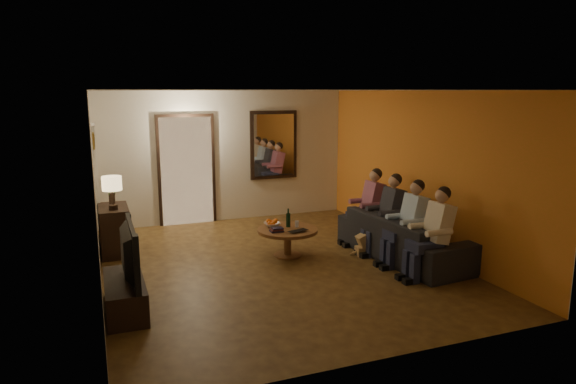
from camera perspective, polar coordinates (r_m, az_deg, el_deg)
name	(u,v)px	position (r m, az deg, el deg)	size (l,w,h in m)	color
floor	(277,265)	(7.86, -1.27, -8.08)	(5.00, 6.00, 0.01)	#432B12
ceiling	(276,90)	(7.42, -1.36, 11.24)	(5.00, 6.00, 0.01)	white
back_wall	(226,157)	(10.38, -6.90, 3.93)	(5.00, 0.02, 2.60)	beige
front_wall	(384,232)	(4.88, 10.65, -4.36)	(5.00, 0.02, 2.60)	beige
left_wall	(95,192)	(7.11, -20.66, -0.02)	(0.02, 6.00, 2.60)	beige
right_wall	(420,171)	(8.68, 14.43, 2.26)	(0.02, 6.00, 2.60)	beige
orange_accent	(419,171)	(8.68, 14.37, 2.26)	(0.01, 6.00, 2.60)	orange
kitchen_doorway	(187,171)	(10.23, -11.20, 2.28)	(1.00, 0.06, 2.10)	#FFE0A5
door_trim	(187,171)	(10.22, -11.19, 2.28)	(1.12, 0.04, 2.22)	black
fridge_glimpse	(200,178)	(10.30, -9.80, 1.55)	(0.45, 0.03, 1.70)	silver
mirror_frame	(274,145)	(10.60, -1.61, 5.25)	(1.00, 0.05, 1.40)	black
mirror_glass	(274,145)	(10.57, -1.55, 5.23)	(0.86, 0.02, 1.26)	white
white_door	(97,184)	(9.42, -20.45, 0.86)	(0.06, 0.85, 2.04)	white
framed_art	(93,141)	(8.32, -20.81, 5.34)	(0.03, 0.28, 0.24)	#B28C33
art_canvas	(94,141)	(8.32, -20.71, 5.34)	(0.01, 0.22, 0.18)	brown
dresser	(115,230)	(8.76, -18.72, -4.03)	(0.45, 0.87, 0.77)	black
table_lamp	(112,193)	(8.40, -18.93, -0.09)	(0.30, 0.30, 0.54)	beige
flower_vase	(111,191)	(8.84, -19.03, 0.11)	(0.14, 0.14, 0.44)	#A91229
tv_stand	(125,296)	(6.53, -17.67, -10.91)	(0.45, 1.17, 0.39)	black
tv	(122,253)	(6.35, -17.95, -6.41)	(0.15, 1.18, 0.68)	black
sofa	(403,236)	(8.27, 12.69, -4.84)	(0.94, 2.40, 0.70)	black
person_a	(434,237)	(7.44, 15.95, -4.80)	(0.60, 0.40, 1.20)	tan
person_b	(410,226)	(7.91, 13.35, -3.72)	(0.60, 0.40, 1.20)	tan
person_c	(388,217)	(8.39, 11.06, -2.77)	(0.60, 0.40, 1.20)	tan
person_d	(369,209)	(8.89, 9.02, -1.91)	(0.60, 0.40, 1.20)	tan
dog	(371,238)	(8.37, 9.23, -5.02)	(0.56, 0.24, 0.56)	tan
coffee_table	(288,242)	(8.19, -0.05, -5.62)	(0.96, 0.96, 0.45)	brown
bowl	(272,225)	(8.26, -1.77, -3.63)	(0.26, 0.26, 0.06)	white
oranges	(272,220)	(8.24, -1.77, -3.17)	(0.20, 0.20, 0.08)	orange
wine_bottle	(288,218)	(8.20, 0.02, -2.86)	(0.07, 0.07, 0.31)	black
wine_glass	(297,224)	(8.22, 1.00, -3.56)	(0.06, 0.06, 0.10)	silver
book_stack	(277,229)	(7.95, -1.28, -4.19)	(0.20, 0.15, 0.07)	black
laptop	(300,232)	(7.91, 1.35, -4.44)	(0.33, 0.21, 0.03)	black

